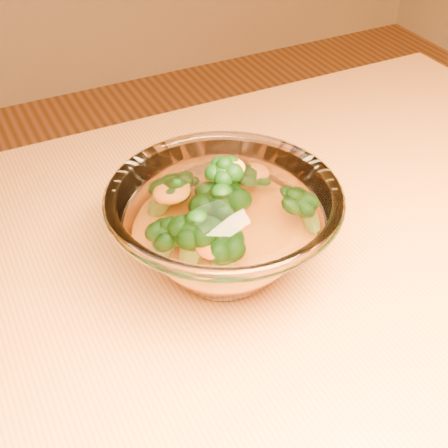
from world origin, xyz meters
The scene contains 4 objects.
table centered at (0.00, 0.00, 0.65)m, with size 1.20×0.80×0.75m.
glass_bowl centered at (0.09, 0.09, 0.80)m, with size 0.22×0.22×0.10m.
cheese_sauce centered at (0.09, 0.09, 0.78)m, with size 0.12×0.12×0.03m, color orange.
broccoli_heap centered at (0.09, 0.10, 0.81)m, with size 0.15×0.13×0.07m.
Camera 1 is at (-0.11, -0.31, 1.17)m, focal length 50.00 mm.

